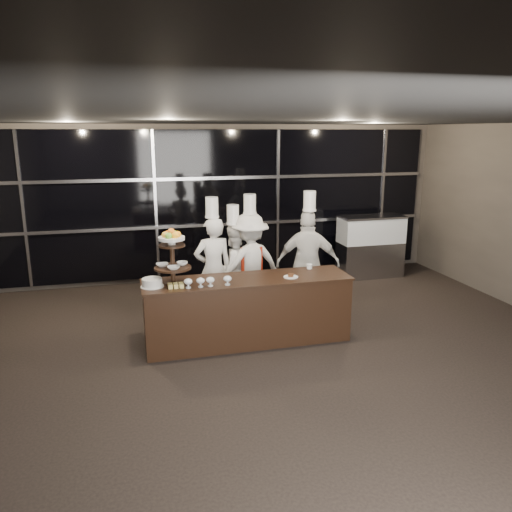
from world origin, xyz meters
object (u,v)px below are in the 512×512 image
object	(u,v)px
display_stand	(172,253)
layer_cake	(152,283)
display_case	(370,243)
chef_d	(308,263)
buffet_counter	(248,310)
chef_a	(213,267)
chef_b	(233,268)
chef_c	(250,264)

from	to	relation	value
display_stand	layer_cake	bearing A→B (deg)	-169.75
display_stand	display_case	distance (m)	4.92
display_stand	chef_d	bearing A→B (deg)	20.03
buffet_counter	layer_cake	distance (m)	1.37
chef_a	chef_d	xyz separation A→B (m)	(1.48, -0.16, 0.02)
buffet_counter	chef_a	xyz separation A→B (m)	(-0.31, 0.96, 0.38)
layer_cake	chef_b	size ratio (longest dim) A/B	0.17
buffet_counter	layer_cake	world-z (taller)	layer_cake
layer_cake	chef_a	distance (m)	1.40
display_stand	chef_c	distance (m)	1.78
buffet_counter	display_case	size ratio (longest dim) A/B	2.21
display_stand	chef_a	world-z (taller)	chef_a
display_stand	chef_b	world-z (taller)	chef_b
layer_cake	display_case	xyz separation A→B (m)	(4.44, 2.59, -0.29)
layer_cake	display_case	world-z (taller)	display_case
chef_c	buffet_counter	bearing A→B (deg)	-105.72
chef_a	chef_c	xyz separation A→B (m)	(0.61, 0.14, -0.01)
display_case	chef_d	world-z (taller)	chef_d
layer_cake	chef_a	xyz separation A→B (m)	(0.97, 1.01, -0.13)
chef_a	display_stand	bearing A→B (deg)	-125.91
display_stand	chef_c	size ratio (longest dim) A/B	0.39
display_stand	chef_b	bearing A→B (deg)	48.49
layer_cake	chef_d	xyz separation A→B (m)	(2.45, 0.84, -0.11)
display_stand	display_case	bearing A→B (deg)	31.41
chef_a	chef_b	size ratio (longest dim) A/B	1.09
chef_b	chef_c	bearing A→B (deg)	-23.76
chef_c	chef_d	bearing A→B (deg)	-19.09
chef_c	chef_d	xyz separation A→B (m)	(0.87, -0.30, 0.03)
chef_a	chef_b	distance (m)	0.45
layer_cake	chef_c	size ratio (longest dim) A/B	0.16
buffet_counter	layer_cake	size ratio (longest dim) A/B	9.47
display_stand	layer_cake	distance (m)	0.46
chef_a	chef_d	distance (m)	1.49
display_case	chef_c	xyz separation A→B (m)	(-2.86, -1.45, 0.14)
chef_a	chef_d	bearing A→B (deg)	-6.35
chef_d	display_stand	bearing A→B (deg)	-159.97
buffet_counter	display_stand	distance (m)	1.33
layer_cake	chef_d	world-z (taller)	chef_d
chef_a	chef_d	world-z (taller)	chef_d
buffet_counter	chef_c	distance (m)	1.19
buffet_counter	layer_cake	bearing A→B (deg)	-177.76
buffet_counter	chef_d	world-z (taller)	chef_d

